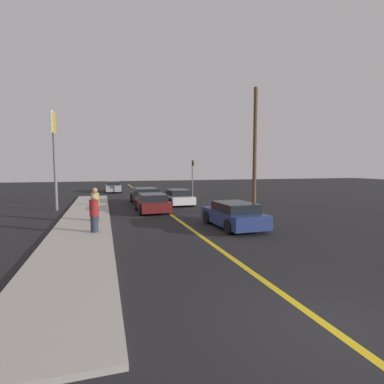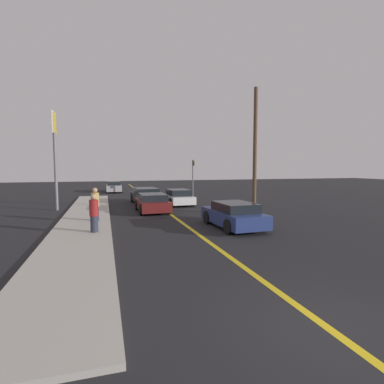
# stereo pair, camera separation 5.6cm
# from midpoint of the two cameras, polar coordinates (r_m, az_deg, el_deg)

# --- Properties ---
(ground_plane) EXTENTS (120.00, 120.00, 0.00)m
(ground_plane) POSITION_cam_midpoint_polar(r_m,az_deg,el_deg) (6.60, 25.62, -22.94)
(ground_plane) COLOR black
(road_center_line) EXTENTS (0.20, 60.00, 0.01)m
(road_center_line) POSITION_cam_midpoint_polar(r_m,az_deg,el_deg) (22.85, -6.10, -2.76)
(road_center_line) COLOR gold
(road_center_line) RESTS_ON ground_plane
(sidewalk_left) EXTENTS (2.64, 26.77, 0.12)m
(sidewalk_left) POSITION_cam_midpoint_polar(r_m,az_deg,el_deg) (17.96, -19.51, -4.92)
(sidewalk_left) COLOR #ADA89E
(sidewalk_left) RESTS_ON ground_plane
(car_near_right_lane) EXTENTS (2.10, 4.22, 1.27)m
(car_near_right_lane) POSITION_cam_midpoint_polar(r_m,az_deg,el_deg) (15.01, 8.03, -4.37)
(car_near_right_lane) COLOR navy
(car_near_right_lane) RESTS_ON ground_plane
(car_ahead_center) EXTENTS (2.00, 4.09, 1.23)m
(car_ahead_center) POSITION_cam_midpoint_polar(r_m,az_deg,el_deg) (20.15, -7.50, -2.06)
(car_ahead_center) COLOR maroon
(car_ahead_center) RESTS_ON ground_plane
(car_far_distant) EXTENTS (2.00, 3.97, 1.24)m
(car_far_distant) POSITION_cam_midpoint_polar(r_m,az_deg,el_deg) (23.70, -2.61, -1.00)
(car_far_distant) COLOR silver
(car_far_distant) RESTS_ON ground_plane
(car_parked_left_lot) EXTENTS (2.18, 4.81, 1.30)m
(car_parked_left_lot) POSITION_cam_midpoint_polar(r_m,az_deg,el_deg) (24.69, -8.72, -0.74)
(car_parked_left_lot) COLOR black
(car_parked_left_lot) RESTS_ON ground_plane
(car_oncoming_far) EXTENTS (1.87, 4.32, 1.26)m
(car_oncoming_far) POSITION_cam_midpoint_polar(r_m,az_deg,el_deg) (36.74, -14.63, 0.96)
(car_oncoming_far) COLOR #9E9EA3
(car_oncoming_far) RESTS_ON ground_plane
(pedestrian_near_curb) EXTENTS (0.39, 0.39, 1.69)m
(pedestrian_near_curb) POSITION_cam_midpoint_polar(r_m,az_deg,el_deg) (13.96, -18.06, -3.88)
(pedestrian_near_curb) COLOR #282D3D
(pedestrian_near_curb) RESTS_ON sidewalk_left
(pedestrian_mid_group) EXTENTS (0.41, 0.41, 1.77)m
(pedestrian_mid_group) POSITION_cam_midpoint_polar(r_m,az_deg,el_deg) (16.90, -17.86, -2.25)
(pedestrian_mid_group) COLOR #282D3D
(pedestrian_mid_group) RESTS_ON sidewalk_left
(traffic_light) EXTENTS (0.18, 0.40, 3.67)m
(traffic_light) POSITION_cam_midpoint_polar(r_m,az_deg,el_deg) (30.24, 0.24, 3.45)
(traffic_light) COLOR slate
(traffic_light) RESTS_ON ground_plane
(roadside_sign) EXTENTS (0.20, 1.44, 6.72)m
(roadside_sign) POSITION_cam_midpoint_polar(r_m,az_deg,el_deg) (22.68, -24.66, 8.95)
(roadside_sign) COLOR slate
(roadside_sign) RESTS_ON ground_plane
(utility_pole) EXTENTS (0.24, 0.24, 7.84)m
(utility_pole) POSITION_cam_midpoint_polar(r_m,az_deg,el_deg) (19.07, 11.98, 7.45)
(utility_pole) COLOR brown
(utility_pole) RESTS_ON ground_plane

